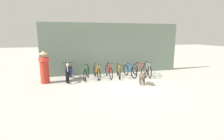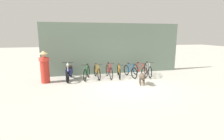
{
  "view_description": "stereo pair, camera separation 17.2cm",
  "coord_description": "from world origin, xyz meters",
  "px_view_note": "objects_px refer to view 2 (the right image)",
  "views": [
    {
      "loc": [
        -3.07,
        -8.08,
        2.59
      ],
      "look_at": [
        -0.63,
        1.03,
        0.65
      ],
      "focal_mm": 28.0,
      "sensor_mm": 36.0,
      "label": 1
    },
    {
      "loc": [
        -2.9,
        -8.13,
        2.59
      ],
      "look_at": [
        -0.63,
        1.03,
        0.65
      ],
      "focal_mm": 28.0,
      "sensor_mm": 36.0,
      "label": 2
    }
  ],
  "objects_px": {
    "bicycle_1": "(97,72)",
    "bicycle_2": "(109,71)",
    "bicycle_3": "(119,72)",
    "bicycle_6": "(148,70)",
    "person_in_robes": "(45,67)",
    "bicycle_4": "(130,71)",
    "motorcycle": "(69,72)",
    "stray_dog": "(142,77)",
    "bicycle_0": "(87,73)",
    "bicycle_5": "(140,71)"
  },
  "relations": [
    {
      "from": "bicycle_3",
      "to": "bicycle_2",
      "type": "bearing_deg",
      "value": -88.56
    },
    {
      "from": "bicycle_1",
      "to": "person_in_robes",
      "type": "relative_size",
      "value": 1.02
    },
    {
      "from": "bicycle_6",
      "to": "person_in_robes",
      "type": "relative_size",
      "value": 1.01
    },
    {
      "from": "bicycle_3",
      "to": "bicycle_5",
      "type": "distance_m",
      "value": 1.35
    },
    {
      "from": "bicycle_1",
      "to": "bicycle_4",
      "type": "relative_size",
      "value": 1.07
    },
    {
      "from": "bicycle_3",
      "to": "person_in_robes",
      "type": "bearing_deg",
      "value": -76.51
    },
    {
      "from": "bicycle_4",
      "to": "stray_dog",
      "type": "relative_size",
      "value": 1.49
    },
    {
      "from": "bicycle_0",
      "to": "bicycle_5",
      "type": "bearing_deg",
      "value": 106.03
    },
    {
      "from": "bicycle_3",
      "to": "motorcycle",
      "type": "relative_size",
      "value": 0.88
    },
    {
      "from": "bicycle_3",
      "to": "bicycle_5",
      "type": "relative_size",
      "value": 0.98
    },
    {
      "from": "bicycle_6",
      "to": "bicycle_3",
      "type": "bearing_deg",
      "value": -82.53
    },
    {
      "from": "bicycle_0",
      "to": "bicycle_3",
      "type": "bearing_deg",
      "value": 106.53
    },
    {
      "from": "bicycle_1",
      "to": "person_in_robes",
      "type": "bearing_deg",
      "value": -86.28
    },
    {
      "from": "bicycle_0",
      "to": "bicycle_6",
      "type": "relative_size",
      "value": 0.91
    },
    {
      "from": "bicycle_0",
      "to": "motorcycle",
      "type": "xyz_separation_m",
      "value": [
        -0.99,
        0.1,
        0.06
      ]
    },
    {
      "from": "bicycle_2",
      "to": "bicycle_6",
      "type": "distance_m",
      "value": 2.46
    },
    {
      "from": "motorcycle",
      "to": "bicycle_1",
      "type": "bearing_deg",
      "value": 98.14
    },
    {
      "from": "bicycle_0",
      "to": "bicycle_6",
      "type": "distance_m",
      "value": 3.81
    },
    {
      "from": "person_in_robes",
      "to": "bicycle_5",
      "type": "bearing_deg",
      "value": 157.32
    },
    {
      "from": "bicycle_4",
      "to": "motorcycle",
      "type": "distance_m",
      "value": 3.65
    },
    {
      "from": "bicycle_4",
      "to": "bicycle_3",
      "type": "bearing_deg",
      "value": -102.15
    },
    {
      "from": "bicycle_1",
      "to": "bicycle_2",
      "type": "distance_m",
      "value": 0.74
    },
    {
      "from": "bicycle_0",
      "to": "bicycle_2",
      "type": "bearing_deg",
      "value": 110.34
    },
    {
      "from": "bicycle_6",
      "to": "stray_dog",
      "type": "relative_size",
      "value": 1.6
    },
    {
      "from": "bicycle_4",
      "to": "stray_dog",
      "type": "xyz_separation_m",
      "value": [
        0.01,
        -1.82,
        0.08
      ]
    },
    {
      "from": "motorcycle",
      "to": "stray_dog",
      "type": "distance_m",
      "value": 4.16
    },
    {
      "from": "bicycle_0",
      "to": "motorcycle",
      "type": "distance_m",
      "value": 1.0
    },
    {
      "from": "bicycle_4",
      "to": "motorcycle",
      "type": "bearing_deg",
      "value": -101.86
    },
    {
      "from": "bicycle_2",
      "to": "stray_dog",
      "type": "bearing_deg",
      "value": 33.5
    },
    {
      "from": "person_in_robes",
      "to": "bicycle_0",
      "type": "bearing_deg",
      "value": 161.22
    },
    {
      "from": "bicycle_6",
      "to": "person_in_robes",
      "type": "distance_m",
      "value": 6.08
    },
    {
      "from": "bicycle_2",
      "to": "bicycle_4",
      "type": "bearing_deg",
      "value": 84.0
    },
    {
      "from": "bicycle_1",
      "to": "bicycle_3",
      "type": "distance_m",
      "value": 1.33
    },
    {
      "from": "bicycle_1",
      "to": "bicycle_2",
      "type": "xyz_separation_m",
      "value": [
        0.74,
        -0.02,
        0.02
      ]
    },
    {
      "from": "bicycle_2",
      "to": "bicycle_4",
      "type": "xyz_separation_m",
      "value": [
        1.3,
        -0.13,
        -0.03
      ]
    },
    {
      "from": "bicycle_6",
      "to": "bicycle_1",
      "type": "bearing_deg",
      "value": -83.33
    },
    {
      "from": "bicycle_1",
      "to": "bicycle_3",
      "type": "height_order",
      "value": "bicycle_1"
    },
    {
      "from": "bicycle_3",
      "to": "motorcycle",
      "type": "height_order",
      "value": "motorcycle"
    },
    {
      "from": "bicycle_3",
      "to": "person_in_robes",
      "type": "height_order",
      "value": "person_in_robes"
    },
    {
      "from": "stray_dog",
      "to": "bicycle_0",
      "type": "bearing_deg",
      "value": -108.37
    },
    {
      "from": "bicycle_5",
      "to": "bicycle_6",
      "type": "relative_size",
      "value": 0.99
    },
    {
      "from": "motorcycle",
      "to": "person_in_robes",
      "type": "distance_m",
      "value": 1.38
    },
    {
      "from": "bicycle_2",
      "to": "bicycle_6",
      "type": "relative_size",
      "value": 0.97
    },
    {
      "from": "bicycle_6",
      "to": "bicycle_2",
      "type": "bearing_deg",
      "value": -84.02
    },
    {
      "from": "bicycle_5",
      "to": "bicycle_6",
      "type": "distance_m",
      "value": 0.52
    },
    {
      "from": "bicycle_0",
      "to": "bicycle_3",
      "type": "height_order",
      "value": "bicycle_0"
    },
    {
      "from": "bicycle_1",
      "to": "bicycle_5",
      "type": "bearing_deg",
      "value": 84.03
    },
    {
      "from": "bicycle_6",
      "to": "stray_dog",
      "type": "xyz_separation_m",
      "value": [
        -1.14,
        -1.75,
        0.05
      ]
    },
    {
      "from": "bicycle_2",
      "to": "bicycle_3",
      "type": "distance_m",
      "value": 0.59
    },
    {
      "from": "bicycle_5",
      "to": "stray_dog",
      "type": "xyz_separation_m",
      "value": [
        -0.63,
        -1.81,
        0.07
      ]
    }
  ]
}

